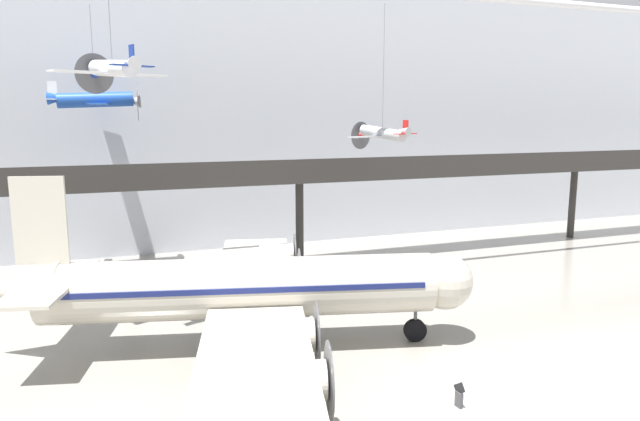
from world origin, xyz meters
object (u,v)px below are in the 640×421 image
suspended_plane_blue_trainer (96,100)px  suspended_plane_white_twin (112,69)px  info_sign_pedestal (459,397)px  suspended_plane_silver_racer (382,133)px  airliner_silver_main (240,289)px

suspended_plane_blue_trainer → suspended_plane_white_twin: (1.19, -15.07, 1.36)m
info_sign_pedestal → suspended_plane_silver_racer: bearing=67.6°
airliner_silver_main → suspended_plane_white_twin: 14.02m
suspended_plane_silver_racer → info_sign_pedestal: suspended_plane_silver_racer is taller
suspended_plane_white_twin → suspended_plane_blue_trainer: bearing=-19.3°
airliner_silver_main → suspended_plane_white_twin: (-5.83, 4.60, 11.89)m
suspended_plane_white_twin → info_sign_pedestal: 24.66m
suspended_plane_blue_trainer → suspended_plane_white_twin: suspended_plane_white_twin is taller
airliner_silver_main → info_sign_pedestal: (7.68, -9.67, -2.99)m
suspended_plane_blue_trainer → suspended_plane_white_twin: 15.17m
suspended_plane_white_twin → info_sign_pedestal: size_ratio=5.84×
suspended_plane_white_twin → info_sign_pedestal: (13.51, -14.28, -14.88)m
suspended_plane_blue_trainer → suspended_plane_silver_racer: bearing=-20.1°
airliner_silver_main → suspended_plane_white_twin: suspended_plane_white_twin is taller
airliner_silver_main → suspended_plane_silver_racer: (13.81, 10.67, 7.96)m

